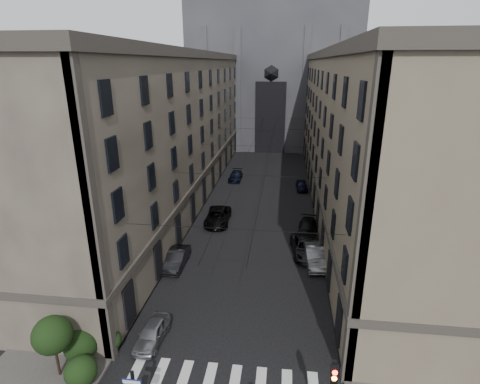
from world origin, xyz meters
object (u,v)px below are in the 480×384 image
at_px(car_left_near, 152,333).
at_px(car_left_midnear, 177,259).
at_px(car_left_far, 236,176).
at_px(car_right_midnear, 305,247).
at_px(car_left_midfar, 218,216).
at_px(car_right_near, 315,256).
at_px(car_right_far, 302,185).
at_px(car_right_midfar, 307,228).
at_px(gothic_tower, 274,61).

bearing_deg(car_left_near, car_left_midnear, 99.99).
relative_size(car_left_far, car_right_midnear, 0.86).
bearing_deg(car_left_midfar, car_left_midnear, -103.33).
relative_size(car_right_near, car_right_far, 1.25).
relative_size(car_right_midnear, car_right_midfar, 1.14).
relative_size(car_left_near, car_left_far, 0.83).
relative_size(car_left_near, car_right_far, 0.97).
distance_m(car_left_far, car_right_near, 26.92).
distance_m(car_left_midnear, car_right_far, 26.02).
bearing_deg(car_left_far, car_right_near, -66.30).
distance_m(gothic_tower, car_left_midnear, 60.13).
bearing_deg(car_right_far, car_left_far, 157.73).
xyz_separation_m(car_left_near, car_right_midnear, (10.53, 13.24, 0.09)).
xyz_separation_m(car_left_midnear, car_right_near, (12.40, 1.92, 0.07)).
bearing_deg(car_right_far, gothic_tower, 96.80).
xyz_separation_m(car_left_near, car_right_near, (11.29, 11.56, 0.15)).
xyz_separation_m(car_right_midnear, car_right_midfar, (0.41, 4.68, -0.06)).
xyz_separation_m(car_left_near, car_right_far, (10.87, 32.74, 0.02)).
bearing_deg(car_right_midfar, car_right_near, -80.02).
distance_m(car_left_midfar, car_left_far, 16.75).
relative_size(car_right_midnear, car_right_far, 1.36).
bearing_deg(gothic_tower, car_right_far, -80.42).
xyz_separation_m(gothic_tower, car_right_midfar, (5.84, -49.03, -17.11)).
relative_size(car_left_midnear, car_right_near, 0.91).
distance_m(car_left_midnear, car_right_near, 12.55).
distance_m(car_right_midnear, car_right_far, 19.50).
bearing_deg(car_left_midfar, car_left_far, 88.59).
bearing_deg(car_left_far, car_left_midfar, -88.85).
height_order(gothic_tower, car_right_midfar, gothic_tower).
relative_size(car_left_midfar, car_right_far, 1.45).
bearing_deg(car_right_midfar, car_right_far, 96.99).
xyz_separation_m(car_right_midfar, car_right_far, (-0.06, 14.82, -0.01)).
bearing_deg(car_left_near, car_right_midnear, 54.95).
relative_size(car_left_midfar, car_right_midnear, 1.06).
bearing_deg(car_right_far, car_right_midfar, -92.54).
relative_size(car_left_near, car_right_midnear, 0.71).
height_order(car_right_midfar, car_right_far, car_right_midfar).
xyz_separation_m(car_left_far, car_right_midnear, (9.79, -23.09, 0.08)).
bearing_deg(car_left_midfar, car_right_far, 50.88).
distance_m(car_right_near, car_right_midfar, 6.38).
bearing_deg(car_right_near, gothic_tower, 91.59).
distance_m(gothic_tower, car_left_far, 35.37).
bearing_deg(gothic_tower, car_left_midnear, -96.17).
bearing_deg(car_left_near, car_right_near, 49.11).
relative_size(gothic_tower, car_left_midfar, 10.18).
relative_size(car_left_midnear, car_left_far, 0.97).
bearing_deg(car_left_midnear, car_left_near, -83.36).
bearing_deg(car_right_midnear, car_right_near, -71.60).
distance_m(car_left_midnear, car_left_far, 26.75).
bearing_deg(car_left_midfar, car_right_midfar, -11.31).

